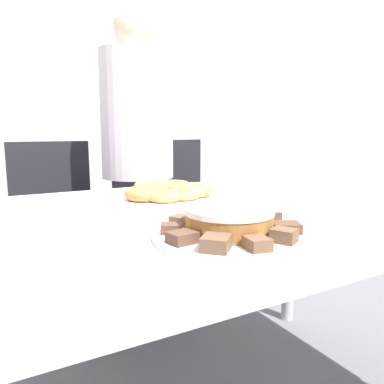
# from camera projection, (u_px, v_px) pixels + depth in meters

# --- Properties ---
(wall_back) EXTENTS (8.00, 0.05, 2.60)m
(wall_back) POSITION_uv_depth(u_px,v_px,m) (69.00, 78.00, 2.36)
(wall_back) COLOR silver
(wall_back) RESTS_ON ground_plane
(table) EXTENTS (1.74, 1.02, 0.75)m
(table) POSITION_uv_depth(u_px,v_px,m) (195.00, 236.00, 1.07)
(table) COLOR silver
(table) RESTS_ON ground_plane
(person_standing) EXTENTS (0.34, 0.34, 1.54)m
(person_standing) POSITION_uv_depth(u_px,v_px,m) (138.00, 165.00, 1.82)
(person_standing) COLOR #383842
(person_standing) RESTS_ON ground_plane
(office_chair_left) EXTENTS (0.45, 0.45, 0.92)m
(office_chair_left) POSITION_uv_depth(u_px,v_px,m) (60.00, 240.00, 1.83)
(office_chair_left) COLOR black
(office_chair_left) RESTS_ON ground_plane
(office_chair_right) EXTENTS (0.50, 0.50, 0.92)m
(office_chair_right) POSITION_uv_depth(u_px,v_px,m) (188.00, 223.00, 2.17)
(office_chair_right) COLOR black
(office_chair_right) RESTS_ON ground_plane
(plate_cake) EXTENTS (0.33, 0.33, 0.01)m
(plate_cake) POSITION_uv_depth(u_px,v_px,m) (229.00, 235.00, 0.79)
(plate_cake) COLOR white
(plate_cake) RESTS_ON table
(plate_donuts) EXTENTS (0.34, 0.34, 0.01)m
(plate_donuts) POSITION_uv_depth(u_px,v_px,m) (169.00, 197.00, 1.24)
(plate_donuts) COLOR white
(plate_donuts) RESTS_ON table
(frosted_cake) EXTENTS (0.19, 0.19, 0.05)m
(frosted_cake) POSITION_uv_depth(u_px,v_px,m) (229.00, 220.00, 0.78)
(frosted_cake) COLOR #9E662D
(frosted_cake) RESTS_ON plate_cake
(lamington_0) EXTENTS (0.06, 0.05, 0.03)m
(lamington_0) POSITION_uv_depth(u_px,v_px,m) (267.00, 218.00, 0.86)
(lamington_0) COLOR #513828
(lamington_0) RESTS_ON plate_cake
(lamington_1) EXTENTS (0.07, 0.07, 0.03)m
(lamington_1) POSITION_uv_depth(u_px,v_px,m) (238.00, 215.00, 0.90)
(lamington_1) COLOR brown
(lamington_1) RESTS_ON plate_cake
(lamington_2) EXTENTS (0.05, 0.05, 0.02)m
(lamington_2) POSITION_uv_depth(u_px,v_px,m) (208.00, 215.00, 0.90)
(lamington_2) COLOR #513828
(lamington_2) RESTS_ON plate_cake
(lamington_3) EXTENTS (0.06, 0.06, 0.02)m
(lamington_3) POSITION_uv_depth(u_px,v_px,m) (182.00, 220.00, 0.85)
(lamington_3) COLOR brown
(lamington_3) RESTS_ON plate_cake
(lamington_4) EXTENTS (0.06, 0.05, 0.02)m
(lamington_4) POSITION_uv_depth(u_px,v_px,m) (171.00, 228.00, 0.78)
(lamington_4) COLOR brown
(lamington_4) RESTS_ON plate_cake
(lamington_5) EXTENTS (0.06, 0.05, 0.02)m
(lamington_5) POSITION_uv_depth(u_px,v_px,m) (182.00, 237.00, 0.71)
(lamington_5) COLOR brown
(lamington_5) RESTS_ON plate_cake
(lamington_6) EXTENTS (0.08, 0.08, 0.03)m
(lamington_6) POSITION_uv_depth(u_px,v_px,m) (216.00, 243.00, 0.67)
(lamington_6) COLOR brown
(lamington_6) RESTS_ON plate_cake
(lamington_7) EXTENTS (0.05, 0.05, 0.02)m
(lamington_7) POSITION_uv_depth(u_px,v_px,m) (257.00, 244.00, 0.67)
(lamington_7) COLOR brown
(lamington_7) RESTS_ON plate_cake
(lamington_8) EXTENTS (0.06, 0.06, 0.03)m
(lamington_8) POSITION_uv_depth(u_px,v_px,m) (284.00, 236.00, 0.72)
(lamington_8) COLOR brown
(lamington_8) RESTS_ON plate_cake
(lamington_9) EXTENTS (0.07, 0.07, 0.02)m
(lamington_9) POSITION_uv_depth(u_px,v_px,m) (286.00, 227.00, 0.79)
(lamington_9) COLOR brown
(lamington_9) RESTS_ON plate_cake
(donut_0) EXTENTS (0.12, 0.12, 0.03)m
(donut_0) POSITION_uv_depth(u_px,v_px,m) (168.00, 191.00, 1.23)
(donut_0) COLOR #C68447
(donut_0) RESTS_ON plate_donuts
(donut_1) EXTENTS (0.13, 0.13, 0.04)m
(donut_1) POSITION_uv_depth(u_px,v_px,m) (193.00, 190.00, 1.24)
(donut_1) COLOR tan
(donut_1) RESTS_ON plate_donuts
(donut_2) EXTENTS (0.11, 0.11, 0.03)m
(donut_2) POSITION_uv_depth(u_px,v_px,m) (192.00, 188.00, 1.31)
(donut_2) COLOR #C68447
(donut_2) RESTS_ON plate_donuts
(donut_3) EXTENTS (0.13, 0.13, 0.04)m
(donut_3) POSITION_uv_depth(u_px,v_px,m) (172.00, 187.00, 1.30)
(donut_3) COLOR #C68447
(donut_3) RESTS_ON plate_donuts
(donut_4) EXTENTS (0.13, 0.13, 0.04)m
(donut_4) POSITION_uv_depth(u_px,v_px,m) (152.00, 187.00, 1.31)
(donut_4) COLOR tan
(donut_4) RESTS_ON plate_donuts
(donut_5) EXTENTS (0.11, 0.11, 0.03)m
(donut_5) POSITION_uv_depth(u_px,v_px,m) (151.00, 191.00, 1.23)
(donut_5) COLOR #C68447
(donut_5) RESTS_ON plate_donuts
(donut_6) EXTENTS (0.13, 0.13, 0.04)m
(donut_6) POSITION_uv_depth(u_px,v_px,m) (145.00, 194.00, 1.17)
(donut_6) COLOR #C68447
(donut_6) RESTS_ON plate_donuts
(donut_7) EXTENTS (0.11, 0.11, 0.03)m
(donut_7) POSITION_uv_depth(u_px,v_px,m) (165.00, 196.00, 1.14)
(donut_7) COLOR tan
(donut_7) RESTS_ON plate_donuts
(donut_8) EXTENTS (0.11, 0.11, 0.03)m
(donut_8) POSITION_uv_depth(u_px,v_px,m) (183.00, 194.00, 1.18)
(donut_8) COLOR tan
(donut_8) RESTS_ON plate_donuts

